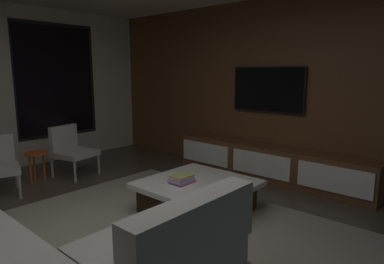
# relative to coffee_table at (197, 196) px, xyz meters

# --- Properties ---
(floor) EXTENTS (9.20, 9.20, 0.00)m
(floor) POSITION_rel_coffee_table_xyz_m (-1.18, -0.13, -0.19)
(floor) COLOR #473D33
(media_wall) EXTENTS (0.12, 7.80, 2.70)m
(media_wall) POSITION_rel_coffee_table_xyz_m (1.88, -0.13, 1.16)
(media_wall) COLOR brown
(media_wall) RESTS_ON floor
(area_rug) EXTENTS (3.20, 3.80, 0.01)m
(area_rug) POSITION_rel_coffee_table_xyz_m (-0.83, -0.23, -0.18)
(area_rug) COLOR gray
(area_rug) RESTS_ON floor
(coffee_table) EXTENTS (1.16, 1.16, 0.36)m
(coffee_table) POSITION_rel_coffee_table_xyz_m (0.00, 0.00, 0.00)
(coffee_table) COLOR black
(coffee_table) RESTS_ON floor
(book_stack_on_coffee_table) EXTENTS (0.27, 0.21, 0.09)m
(book_stack_on_coffee_table) POSITION_rel_coffee_table_xyz_m (-0.15, 0.11, 0.22)
(book_stack_on_coffee_table) COLOR #D25B7A
(book_stack_on_coffee_table) RESTS_ON coffee_table
(accent_chair_near_window) EXTENTS (0.65, 0.66, 0.78)m
(accent_chair_near_window) POSITION_rel_coffee_table_xyz_m (-0.24, 2.40, 0.25)
(accent_chair_near_window) COLOR #B2ADA0
(accent_chair_near_window) RESTS_ON floor
(side_stool) EXTENTS (0.32, 0.32, 0.46)m
(side_stool) POSITION_rel_coffee_table_xyz_m (-0.78, 2.43, 0.19)
(side_stool) COLOR #BF4C1E
(side_stool) RESTS_ON floor
(media_console) EXTENTS (0.46, 3.10, 0.52)m
(media_console) POSITION_rel_coffee_table_xyz_m (1.60, -0.08, 0.06)
(media_console) COLOR brown
(media_console) RESTS_ON floor
(mounted_tv) EXTENTS (0.05, 1.18, 0.68)m
(mounted_tv) POSITION_rel_coffee_table_xyz_m (1.78, 0.12, 1.16)
(mounted_tv) COLOR black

